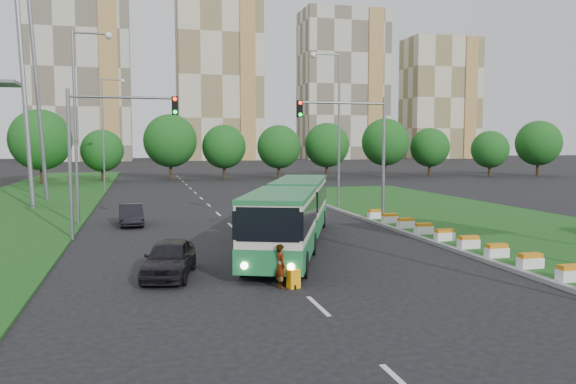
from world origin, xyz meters
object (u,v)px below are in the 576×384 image
object	(u,v)px
articulated_bus	(287,213)
traffic_mast_left	(101,139)
car_left_near	(169,258)
car_left_far	(131,215)
pedestrian	(281,266)
shopping_trolley	(294,279)
traffic_mast_median	(360,140)

from	to	relation	value
articulated_bus	traffic_mast_left	bearing A→B (deg)	174.66
traffic_mast_left	car_left_near	distance (m)	11.27
car_left_near	car_left_far	bearing A→B (deg)	109.00
articulated_bus	pedestrian	world-z (taller)	articulated_bus
pedestrian	car_left_near	bearing A→B (deg)	46.46
articulated_bus	pedestrian	distance (m)	8.35
car_left_far	shopping_trolley	distance (m)	18.37
shopping_trolley	traffic_mast_left	bearing A→B (deg)	104.31
articulated_bus	car_left_far	world-z (taller)	articulated_bus
traffic_mast_left	car_left_near	xyz separation A→B (m)	(3.01, -9.82, -4.63)
car_left_far	traffic_mast_left	bearing A→B (deg)	-109.21
pedestrian	traffic_mast_median	bearing A→B (deg)	-39.60
traffic_mast_median	articulated_bus	world-z (taller)	traffic_mast_median
pedestrian	shopping_trolley	world-z (taller)	pedestrian
traffic_mast_median	car_left_far	world-z (taller)	traffic_mast_median
traffic_mast_left	articulated_bus	size ratio (longest dim) A/B	0.49
traffic_mast_left	articulated_bus	xyz separation A→B (m)	(9.06, -4.55, -3.69)
car_left_far	shopping_trolley	xyz separation A→B (m)	(5.87, -17.40, -0.32)
car_left_near	pedestrian	xyz separation A→B (m)	(3.76, -2.71, 0.07)
traffic_mast_median	articulated_bus	distance (m)	9.03
car_left_near	articulated_bus	bearing A→B (deg)	53.46
articulated_bus	car_left_near	distance (m)	8.09
traffic_mast_median	traffic_mast_left	world-z (taller)	same
pedestrian	shopping_trolley	bearing A→B (deg)	-114.98
articulated_bus	car_left_far	distance (m)	12.13
traffic_mast_median	shopping_trolley	xyz separation A→B (m)	(-7.96, -13.67, -5.01)
car_left_far	articulated_bus	bearing A→B (deg)	-53.75
car_left_near	pedestrian	size ratio (longest dim) A/B	2.69
traffic_mast_median	pedestrian	distance (m)	16.56
traffic_mast_median	car_left_far	size ratio (longest dim) A/B	1.99
traffic_mast_median	traffic_mast_left	xyz separation A→B (m)	(-15.16, -1.00, 0.00)
traffic_mast_left	car_left_far	size ratio (longest dim) A/B	1.99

